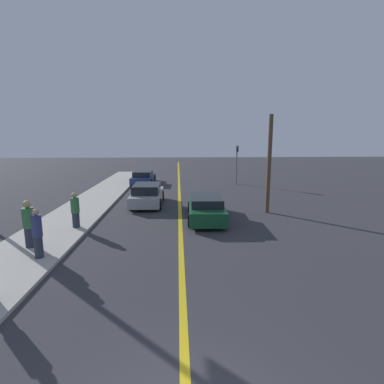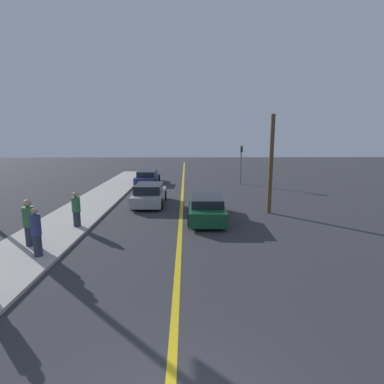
# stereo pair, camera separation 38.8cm
# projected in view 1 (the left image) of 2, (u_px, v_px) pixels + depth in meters

# --- Properties ---
(road_center_line) EXTENTS (0.20, 60.00, 0.01)m
(road_center_line) POSITION_uv_depth(u_px,v_px,m) (179.00, 197.00, 21.89)
(road_center_line) COLOR gold
(road_center_line) RESTS_ON ground_plane
(sidewalk_left) EXTENTS (3.04, 33.15, 0.12)m
(sidewalk_left) POSITION_uv_depth(u_px,v_px,m) (94.00, 201.00, 20.21)
(sidewalk_left) COLOR #ADA89E
(sidewalk_left) RESTS_ON ground_plane
(car_near_right_lane) EXTENTS (2.05, 4.81, 1.29)m
(car_near_right_lane) POSITION_uv_depth(u_px,v_px,m) (206.00, 207.00, 15.91)
(car_near_right_lane) COLOR #144728
(car_near_right_lane) RESTS_ON ground_plane
(car_ahead_center) EXTENTS (2.00, 4.34, 1.37)m
(car_ahead_center) POSITION_uv_depth(u_px,v_px,m) (147.00, 195.00, 19.18)
(car_ahead_center) COLOR #9E9EA3
(car_ahead_center) RESTS_ON ground_plane
(car_far_distant) EXTENTS (2.08, 4.36, 1.19)m
(car_far_distant) POSITION_uv_depth(u_px,v_px,m) (143.00, 177.00, 28.00)
(car_far_distant) COLOR navy
(car_far_distant) RESTS_ON ground_plane
(pedestrian_mid_group) EXTENTS (0.34, 0.34, 1.77)m
(pedestrian_mid_group) POSITION_uv_depth(u_px,v_px,m) (37.00, 233.00, 10.46)
(pedestrian_mid_group) COLOR #282D3D
(pedestrian_mid_group) RESTS_ON sidewalk_left
(pedestrian_far_standing) EXTENTS (0.44, 0.44, 1.85)m
(pedestrian_far_standing) POSITION_uv_depth(u_px,v_px,m) (29.00, 224.00, 11.48)
(pedestrian_far_standing) COLOR #282D3D
(pedestrian_far_standing) RESTS_ON sidewalk_left
(pedestrian_by_sign) EXTENTS (0.39, 0.39, 1.67)m
(pedestrian_by_sign) POSITION_uv_depth(u_px,v_px,m) (75.00, 210.00, 14.03)
(pedestrian_by_sign) COLOR #282D3D
(pedestrian_by_sign) RESTS_ON sidewalk_left
(traffic_light) EXTENTS (0.18, 0.40, 3.52)m
(traffic_light) POSITION_uv_depth(u_px,v_px,m) (237.00, 160.00, 27.37)
(traffic_light) COLOR slate
(traffic_light) RESTS_ON ground_plane
(utility_pole) EXTENTS (0.24, 0.24, 5.55)m
(utility_pole) POSITION_uv_depth(u_px,v_px,m) (269.00, 165.00, 16.88)
(utility_pole) COLOR brown
(utility_pole) RESTS_ON ground_plane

